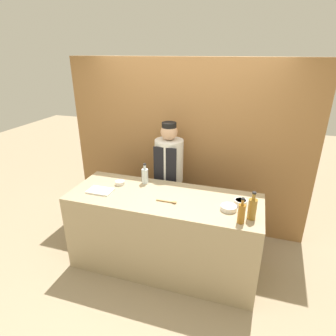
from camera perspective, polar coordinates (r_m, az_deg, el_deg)
The scene contains 12 objects.
ground_plane at distance 3.72m, azimuth -0.79°, elevation -18.81°, with size 14.00×14.00×0.00m, color tan.
cabinet_wall at distance 4.00m, azimuth 3.82°, elevation 4.23°, with size 3.39×0.18×2.40m.
counter at distance 3.42m, azimuth -0.83°, elevation -12.81°, with size 2.17×0.81×0.95m.
sauce_bowl_yellow at distance 3.08m, azimuth 14.53°, elevation -6.71°, with size 0.13×0.13×0.06m.
sauce_bowl_white at distance 2.96m, azimuth 12.22°, elevation -7.87°, with size 0.17×0.17×0.05m.
sauce_bowl_brown at distance 3.47m, azimuth -9.76°, elevation -2.95°, with size 0.11×0.11×0.05m.
cutting_board at distance 3.35m, azimuth -13.59°, elevation -4.52°, with size 0.28×0.19×0.02m.
bottle_vinegar at distance 2.83m, azimuth 16.75°, elevation -7.86°, with size 0.08×0.08×0.29m.
bottle_clear at distance 3.44m, azimuth -4.71°, elevation -1.53°, with size 0.08×0.08×0.25m.
bottle_amber at distance 2.75m, azimuth 14.69°, elevation -8.86°, with size 0.07×0.07×0.27m.
wooden_spoon at distance 3.04m, azimuth 0.18°, elevation -6.84°, with size 0.23×0.04×0.02m.
chef_center at distance 3.79m, azimuth 0.19°, elevation -1.91°, with size 0.37×0.37×1.64m.
Camera 1 is at (0.88, -2.64, 2.46)m, focal length 30.00 mm.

